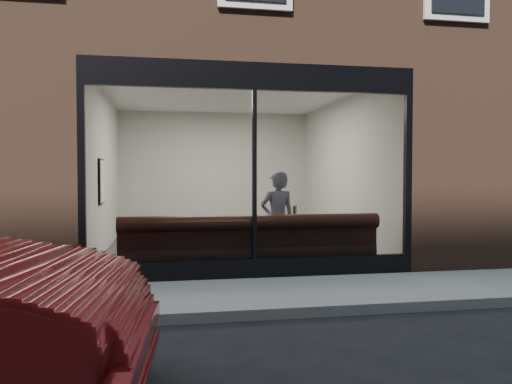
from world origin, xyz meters
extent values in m
plane|color=black|center=(0.00, 0.00, 0.00)|extent=(120.00, 120.00, 0.00)
cube|color=gray|center=(0.00, 1.00, 0.01)|extent=(40.00, 2.00, 0.01)
cube|color=gray|center=(0.00, -0.05, 0.06)|extent=(40.00, 0.10, 0.12)
cube|color=brown|center=(-3.75, 8.00, 1.60)|extent=(2.50, 12.00, 3.20)
cube|color=brown|center=(3.75, 8.00, 1.60)|extent=(2.50, 12.00, 3.20)
cube|color=brown|center=(0.00, 11.00, 1.60)|extent=(5.00, 6.00, 3.20)
plane|color=#2D2D30|center=(0.00, 5.00, 0.02)|extent=(6.00, 6.00, 0.00)
plane|color=white|center=(0.00, 5.00, 3.19)|extent=(6.00, 6.00, 0.00)
plane|color=beige|center=(0.00, 7.99, 1.60)|extent=(5.00, 0.00, 5.00)
plane|color=beige|center=(-2.49, 5.00, 1.60)|extent=(0.00, 6.00, 6.00)
plane|color=beige|center=(2.49, 5.00, 1.60)|extent=(0.00, 6.00, 6.00)
cube|color=black|center=(0.00, 2.05, 0.15)|extent=(5.00, 0.10, 0.30)
cube|color=black|center=(0.00, 2.05, 3.00)|extent=(5.00, 0.10, 0.40)
cube|color=black|center=(0.00, 2.05, 1.55)|extent=(0.06, 0.10, 2.50)
plane|color=white|center=(0.00, 2.02, 1.55)|extent=(4.80, 0.00, 4.80)
cube|color=black|center=(0.00, 2.45, 0.23)|extent=(4.00, 0.55, 0.45)
imported|color=#8F9CC2|center=(0.50, 2.71, 0.80)|extent=(0.62, 0.44, 1.61)
cube|color=#311B13|center=(-0.80, 3.25, 0.74)|extent=(0.64, 0.64, 0.04)
cube|color=#311B13|center=(0.95, 3.63, 0.74)|extent=(0.78, 0.78, 0.04)
cube|color=#311B13|center=(0.99, 4.19, 0.24)|extent=(0.59, 0.59, 0.04)
cube|color=white|center=(-2.45, 4.32, 1.42)|extent=(0.02, 0.58, 0.78)
camera|label=1|loc=(-1.29, -5.24, 1.55)|focal=35.00mm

